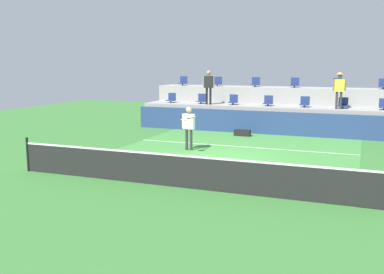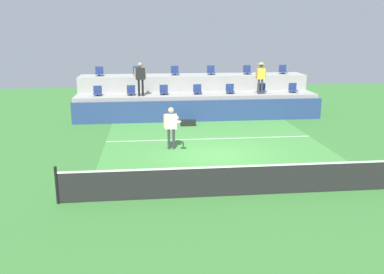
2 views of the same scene
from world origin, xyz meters
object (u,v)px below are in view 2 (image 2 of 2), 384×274
object	(u,v)px
stadium_chair_lower_right	(262,89)
stadium_chair_lower_far_right	(293,89)
stadium_chair_upper_mid_left	(175,71)
stadium_chair_upper_far_right	(283,70)
stadium_chair_upper_left	(137,72)
stadium_chair_upper_far_left	(99,72)
stadium_chair_lower_left	(131,91)
spectator_with_hat	(261,75)
stadium_chair_lower_center	(197,90)
spectator_leaning_on_rail	(140,76)
stadium_chair_upper_mid_right	(211,71)
equipment_bag	(188,123)
stadium_chair_lower_far_left	(98,92)
stadium_chair_lower_mid_right	(230,90)
tennis_ball	(179,122)
tennis_player	(171,124)
stadium_chair_upper_right	(247,71)
stadium_chair_lower_mid_left	(164,91)

from	to	relation	value
stadium_chair_lower_right	stadium_chair_lower_far_right	size ratio (longest dim) A/B	1.00
stadium_chair_upper_mid_left	stadium_chair_upper_far_right	bearing A→B (deg)	0.00
stadium_chair_lower_far_right	stadium_chair_upper_left	bearing A→B (deg)	168.18
stadium_chair_lower_far_right	stadium_chair_upper_far_left	xyz separation A→B (m)	(-10.72, 1.80, 0.85)
stadium_chair_lower_right	stadium_chair_upper_far_left	bearing A→B (deg)	168.61
stadium_chair_upper_far_left	stadium_chair_upper_left	distance (m)	2.11
stadium_chair_lower_left	spectator_with_hat	bearing A→B (deg)	-3.16
stadium_chair_lower_center	stadium_chair_lower_right	xyz separation A→B (m)	(3.57, 0.00, 0.00)
stadium_chair_lower_right	spectator_leaning_on_rail	xyz separation A→B (m)	(-6.60, -0.38, 0.85)
stadium_chair_lower_center	stadium_chair_upper_far_right	world-z (taller)	stadium_chair_upper_far_right
stadium_chair_upper_left	stadium_chair_upper_mid_right	size ratio (longest dim) A/B	1.00
stadium_chair_upper_left	equipment_bag	size ratio (longest dim) A/B	0.68
stadium_chair_lower_far_left	stadium_chair_lower_mid_right	distance (m)	7.11
stadium_chair_upper_mid_right	spectator_with_hat	bearing A→B (deg)	-42.69
stadium_chair_lower_center	tennis_ball	distance (m)	7.37
stadium_chair_upper_far_left	tennis_player	distance (m)	8.89
stadium_chair_lower_far_left	stadium_chair_lower_center	distance (m)	5.32
stadium_chair_lower_mid_right	stadium_chair_upper_left	size ratio (longest dim) A/B	1.00
stadium_chair_upper_far_right	stadium_chair_upper_mid_left	bearing A→B (deg)	180.00
stadium_chair_lower_far_right	stadium_chair_upper_right	world-z (taller)	stadium_chair_upper_right
stadium_chair_lower_mid_left	spectator_with_hat	world-z (taller)	spectator_with_hat
stadium_chair_upper_mid_right	tennis_ball	size ratio (longest dim) A/B	7.65
stadium_chair_upper_mid_left	spectator_with_hat	size ratio (longest dim) A/B	0.31
stadium_chair_lower_right	stadium_chair_upper_right	world-z (taller)	stadium_chair_upper_right
stadium_chair_lower_left	stadium_chair_lower_right	distance (m)	7.13
stadium_chair_lower_left	stadium_chair_lower_mid_left	world-z (taller)	same
stadium_chair_lower_right	stadium_chair_upper_left	size ratio (longest dim) A/B	1.00
stadium_chair_lower_left	spectator_with_hat	size ratio (longest dim) A/B	0.31
tennis_ball	stadium_chair_lower_left	bearing A→B (deg)	105.60
stadium_chair_upper_right	spectator_with_hat	size ratio (longest dim) A/B	0.31
stadium_chair_upper_right	stadium_chair_lower_left	bearing A→B (deg)	-165.01
stadium_chair_lower_center	equipment_bag	xyz separation A→B (m)	(-0.73, -2.17, -1.31)
stadium_chair_lower_left	spectator_with_hat	distance (m)	7.00
stadium_chair_lower_center	stadium_chair_lower_right	distance (m)	3.57
stadium_chair_upper_mid_left	stadium_chair_upper_right	world-z (taller)	same
stadium_chair_lower_far_right	tennis_player	distance (m)	9.50
stadium_chair_upper_left	tennis_player	xyz separation A→B (m)	(1.46, -8.04, -1.28)
stadium_chair_upper_far_right	stadium_chair_lower_mid_left	bearing A→B (deg)	-165.85
stadium_chair_lower_far_left	stadium_chair_upper_far_left	world-z (taller)	stadium_chair_upper_far_left
stadium_chair_lower_far_left	stadium_chair_upper_right	bearing A→B (deg)	11.99
stadium_chair_upper_right	tennis_ball	bearing A→B (deg)	-117.62
stadium_chair_upper_left	spectator_with_hat	world-z (taller)	spectator_with_hat
stadium_chair_lower_mid_right	stadium_chair_upper_mid_left	world-z (taller)	stadium_chair_upper_mid_left
stadium_chair_lower_mid_left	stadium_chair_lower_left	bearing A→B (deg)	180.00
stadium_chair_upper_far_left	stadium_chair_lower_far_left	bearing A→B (deg)	-88.26
stadium_chair_upper_right	stadium_chair_lower_mid_right	bearing A→B (deg)	-127.16
stadium_chair_lower_mid_right	stadium_chair_lower_left	bearing A→B (deg)	180.00
stadium_chair_lower_mid_right	stadium_chair_lower_right	distance (m)	1.77
stadium_chair_upper_mid_left	spectator_leaning_on_rail	distance (m)	2.92
stadium_chair_lower_left	stadium_chair_lower_mid_left	xyz separation A→B (m)	(1.74, 0.00, 0.00)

